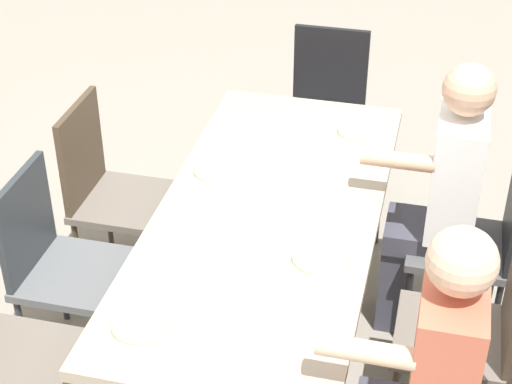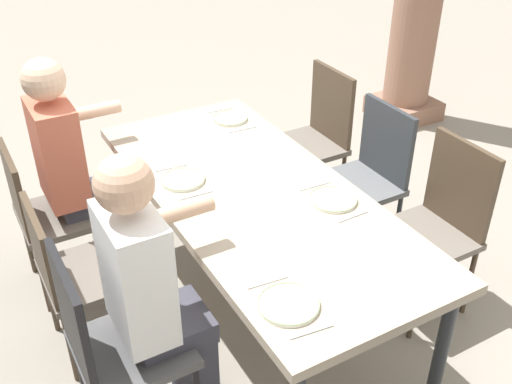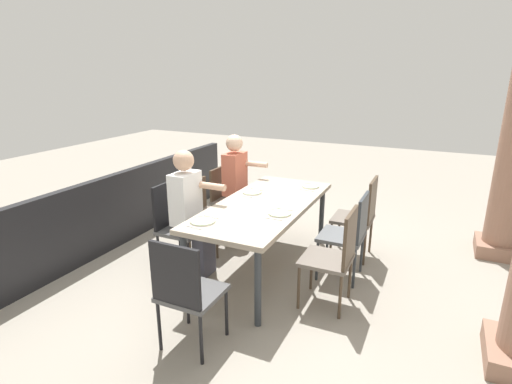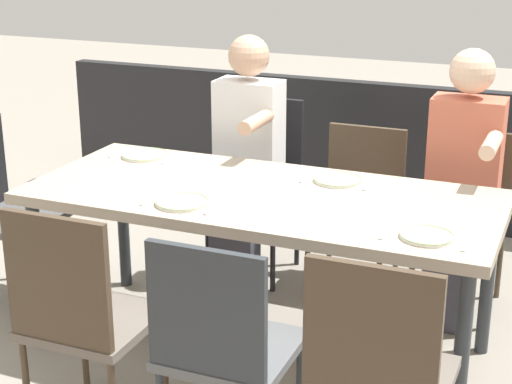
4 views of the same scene
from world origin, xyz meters
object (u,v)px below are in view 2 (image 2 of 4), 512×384
chair_west_north (316,133)px  diner_man_white (73,168)px  plate_2 (333,199)px  chair_east_south (109,342)px  plate_0 (230,118)px  plate_1 (183,180)px  chair_east_north (438,219)px  dining_table (256,203)px  chair_mid_north (368,172)px  diner_woman_green (154,291)px  chair_mid_south (74,269)px  plate_3 (288,304)px  chair_west_south (46,209)px

chair_west_north → diner_man_white: diner_man_white is taller
plate_2 → chair_east_south: bearing=-83.9°
plate_0 → plate_1: same height
chair_east_north → plate_0: size_ratio=4.66×
diner_man_white → plate_0: (-0.02, 0.94, 0.06)m
dining_table → plate_2: bearing=47.9°
chair_mid_north → diner_woman_green: diner_woman_green is taller
chair_mid_south → plate_2: (0.45, 1.14, 0.28)m
plate_3 → diner_woman_green: bearing=-134.5°
chair_east_north → diner_man_white: (-1.12, -1.55, 0.18)m
chair_east_north → chair_east_south: bearing=-90.0°
diner_woman_green → chair_west_north: bearing=126.0°
chair_west_north → plate_3: bearing=-37.7°
chair_mid_south → plate_3: 1.14m
plate_0 → plate_2: size_ratio=0.90×
chair_west_north → plate_2: chair_west_north is taller
plate_0 → chair_west_north: bearing=88.2°
chair_mid_north → chair_east_south: (0.57, -1.74, 0.02)m
plate_1 → chair_mid_south: bearing=-84.5°
chair_mid_north → diner_man_white: diner_man_white is taller
plate_3 → chair_east_north: bearing=107.9°
diner_woman_green → diner_man_white: size_ratio=1.00×
diner_man_white → plate_1: bearing=40.4°
dining_table → chair_west_south: 1.16m
chair_east_south → chair_west_south: bearing=179.6°
chair_west_north → plate_3: chair_west_north is taller
chair_west_north → chair_east_south: (1.12, -1.74, 0.01)m
dining_table → chair_west_north: 1.16m
chair_mid_south → plate_1: (-0.06, 0.60, 0.28)m
dining_table → chair_mid_south: size_ratio=2.40×
chair_east_south → plate_1: chair_east_south is taller
plate_0 → plate_2: 1.02m
chair_mid_north → plate_0: (-0.56, -0.61, 0.25)m
chair_west_south → diner_man_white: bearing=90.9°
chair_west_south → plate_1: bearing=50.9°
chair_mid_north → plate_1: chair_mid_north is taller
chair_east_south → plate_2: (-0.12, 1.15, 0.23)m
plate_1 → chair_mid_north: bearing=87.1°
chair_east_south → diner_woman_green: bearing=90.8°
chair_east_south → diner_man_white: (-1.12, 0.19, 0.17)m
chair_mid_south → diner_woman_green: (0.57, 0.20, 0.22)m
chair_mid_north → chair_mid_south: 1.73m
chair_mid_north → chair_east_south: bearing=-71.7°
dining_table → chair_west_north: size_ratio=2.15×
diner_woman_green → plate_0: size_ratio=6.59×
chair_west_north → plate_0: bearing=-91.8°
diner_woman_green → chair_east_south: bearing=-89.2°
plate_2 → chair_mid_north: bearing=127.2°
chair_west_south → plate_3: (1.49, 0.58, 0.26)m
diner_man_white → plate_3: (1.49, 0.40, 0.06)m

